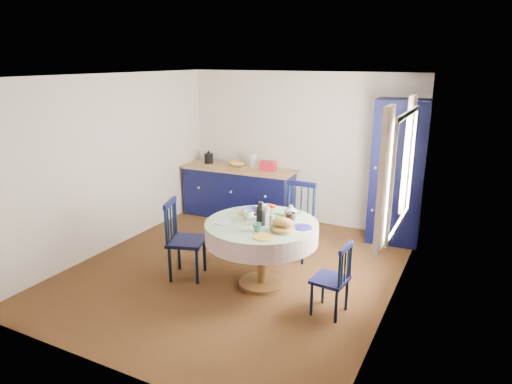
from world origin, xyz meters
TOP-DOWN VIEW (x-y plane):
  - floor at (0.00, 0.00)m, footprint 4.50×4.50m
  - ceiling at (0.00, 0.00)m, footprint 4.50×4.50m
  - wall_back at (0.00, 2.25)m, footprint 4.00×0.02m
  - wall_left at (-2.00, 0.00)m, footprint 0.02×4.50m
  - wall_right at (2.00, 0.00)m, footprint 0.02×4.50m
  - window at (1.95, 0.30)m, footprint 0.10×1.74m
  - kitchen_counter at (-0.98, 1.90)m, footprint 2.01×0.70m
  - pantry_cabinet at (1.66, 2.00)m, footprint 0.79×0.60m
  - dining_table at (0.51, -0.21)m, footprint 1.35×1.35m
  - chair_left at (-0.48, -0.44)m, footprint 0.55×0.57m
  - chair_far at (0.55, 0.80)m, footprint 0.47×0.45m
  - chair_right at (1.48, -0.45)m, footprint 0.39×0.40m
  - mug_a at (0.31, -0.19)m, footprint 0.14×0.14m
  - mug_b at (0.58, -0.49)m, footprint 0.10×0.10m
  - mug_c at (0.79, 0.00)m, footprint 0.13×0.13m
  - mug_d at (0.40, 0.15)m, footprint 0.11×0.11m
  - cobalt_bowl at (0.28, 0.02)m, footprint 0.26×0.26m

SIDE VIEW (x-z plane):
  - floor at x=0.00m, z-range 0.00..0.00m
  - chair_right at x=1.48m, z-range 0.01..0.84m
  - kitchen_counter at x=-0.98m, z-range -0.10..1.02m
  - chair_left at x=-0.48m, z-range 0.01..1.02m
  - chair_far at x=0.55m, z-range 0.01..1.06m
  - dining_table at x=0.51m, z-range 0.14..1.24m
  - cobalt_bowl at x=0.28m, z-range 0.82..0.88m
  - mug_b at x=0.58m, z-range 0.82..0.91m
  - mug_c at x=0.79m, z-range 0.82..0.92m
  - mug_d at x=0.40m, z-range 0.82..0.92m
  - mug_a at x=0.31m, z-range 0.82..0.93m
  - pantry_cabinet at x=1.66m, z-range 0.00..2.15m
  - wall_back at x=0.00m, z-range 0.00..2.50m
  - wall_left at x=-2.00m, z-range 0.00..2.50m
  - wall_right at x=2.00m, z-range 0.00..2.50m
  - window at x=1.95m, z-range 0.80..2.25m
  - ceiling at x=0.00m, z-range 2.50..2.50m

